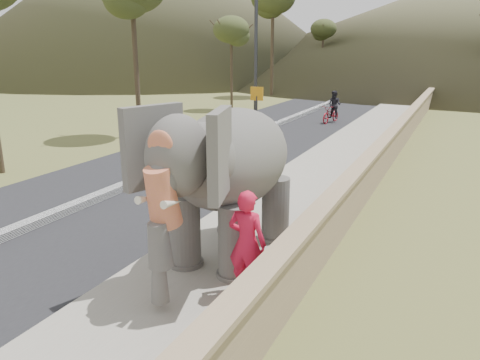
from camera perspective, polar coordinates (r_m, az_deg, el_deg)
name	(u,v)px	position (r m, az deg, el deg)	size (l,w,h in m)	color
road	(178,167)	(16.75, -7.52, 1.57)	(7.00, 120.00, 0.03)	black
median	(178,164)	(16.72, -7.53, 1.89)	(0.35, 120.00, 0.22)	black
walkway	(315,183)	(14.70, 9.09, -0.31)	(3.00, 120.00, 0.15)	#9E9687
parapet	(370,174)	(14.22, 15.55, 0.72)	(0.30, 120.00, 1.10)	tan
lamppost	(262,29)	(22.09, 2.74, 17.89)	(1.76, 0.36, 8.00)	#323338
signboard	(257,104)	(21.25, 2.05, 9.25)	(0.60, 0.08, 2.40)	#2D2D33
elephant_and_man	(233,180)	(9.08, -0.85, 0.02)	(2.37, 4.25, 3.05)	#66615C
motorcyclist	(332,111)	(26.69, 11.18, 8.27)	(1.06, 1.94, 1.78)	maroon
trees	(465,50)	(32.39, 25.79, 14.04)	(47.91, 41.50, 9.44)	#473828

